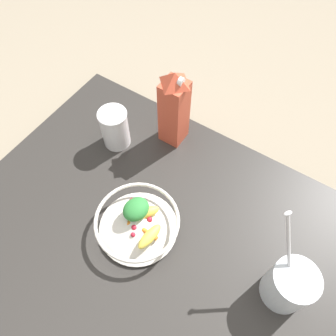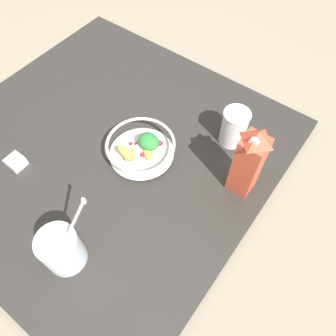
{
  "view_description": "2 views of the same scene",
  "coord_description": "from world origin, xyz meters",
  "px_view_note": "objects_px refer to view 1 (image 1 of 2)",
  "views": [
    {
      "loc": [
        -0.12,
        -0.21,
        0.89
      ],
      "look_at": [
        0.29,
        0.05,
        0.13
      ],
      "focal_mm": 35.0,
      "sensor_mm": 36.0,
      "label": 1
    },
    {
      "loc": [
        0.57,
        -0.41,
        0.93
      ],
      "look_at": [
        0.25,
        0.02,
        0.1
      ],
      "focal_mm": 35.0,
      "sensor_mm": 36.0,
      "label": 2
    }
  ],
  "objects_px": {
    "drinking_cup": "(115,128)",
    "fruit_bowl": "(138,223)",
    "milk_carton": "(174,108)",
    "yogurt_tub": "(290,284)"
  },
  "relations": [
    {
      "from": "fruit_bowl",
      "to": "yogurt_tub",
      "type": "distance_m",
      "value": 0.4
    },
    {
      "from": "fruit_bowl",
      "to": "drinking_cup",
      "type": "bearing_deg",
      "value": 48.64
    },
    {
      "from": "milk_carton",
      "to": "drinking_cup",
      "type": "relative_size",
      "value": 1.99
    },
    {
      "from": "fruit_bowl",
      "to": "drinking_cup",
      "type": "relative_size",
      "value": 1.69
    },
    {
      "from": "fruit_bowl",
      "to": "drinking_cup",
      "type": "xyz_separation_m",
      "value": [
        0.21,
        0.23,
        0.03
      ]
    },
    {
      "from": "yogurt_tub",
      "to": "drinking_cup",
      "type": "height_order",
      "value": "yogurt_tub"
    },
    {
      "from": "drinking_cup",
      "to": "fruit_bowl",
      "type": "bearing_deg",
      "value": -131.36
    },
    {
      "from": "milk_carton",
      "to": "drinking_cup",
      "type": "distance_m",
      "value": 0.19
    },
    {
      "from": "fruit_bowl",
      "to": "drinking_cup",
      "type": "height_order",
      "value": "drinking_cup"
    },
    {
      "from": "milk_carton",
      "to": "yogurt_tub",
      "type": "bearing_deg",
      "value": -118.61
    }
  ]
}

